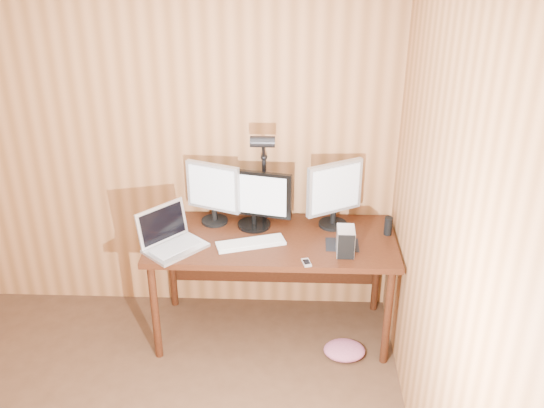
# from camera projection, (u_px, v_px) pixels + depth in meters

# --- Properties ---
(room_shell) EXTENTS (4.00, 4.00, 4.00)m
(room_shell) POSITION_uv_depth(u_px,v_px,m) (10.00, 331.00, 2.28)
(room_shell) COLOR #492E1C
(room_shell) RESTS_ON ground
(desk) EXTENTS (1.60, 0.70, 0.75)m
(desk) POSITION_uv_depth(u_px,v_px,m) (273.00, 248.00, 4.05)
(desk) COLOR #37180B
(desk) RESTS_ON floor
(monitor_center) EXTENTS (0.50, 0.22, 0.40)m
(monitor_center) POSITION_uv_depth(u_px,v_px,m) (254.00, 199.00, 3.98)
(monitor_center) COLOR black
(monitor_center) RESTS_ON desk
(monitor_left) EXTENTS (0.37, 0.18, 0.43)m
(monitor_left) POSITION_uv_depth(u_px,v_px,m) (213.00, 192.00, 4.02)
(monitor_left) COLOR black
(monitor_left) RESTS_ON desk
(monitor_right) EXTENTS (0.37, 0.23, 0.45)m
(monitor_right) POSITION_uv_depth(u_px,v_px,m) (334.00, 193.00, 3.97)
(monitor_right) COLOR black
(monitor_right) RESTS_ON desk
(laptop) EXTENTS (0.45, 0.45, 0.26)m
(laptop) POSITION_uv_depth(u_px,v_px,m) (170.00, 238.00, 3.80)
(laptop) COLOR silver
(laptop) RESTS_ON desk
(keyboard) EXTENTS (0.46, 0.26, 0.02)m
(keyboard) POSITION_uv_depth(u_px,v_px,m) (251.00, 243.00, 3.85)
(keyboard) COLOR silver
(keyboard) RESTS_ON desk
(mousepad) EXTENTS (0.21, 0.18, 0.00)m
(mousepad) POSITION_uv_depth(u_px,v_px,m) (342.00, 245.00, 3.85)
(mousepad) COLOR black
(mousepad) RESTS_ON desk
(mouse) EXTENTS (0.08, 0.12, 0.04)m
(mouse) POSITION_uv_depth(u_px,v_px,m) (342.00, 242.00, 3.84)
(mouse) COLOR black
(mouse) RESTS_ON mousepad
(hard_drive) EXTENTS (0.11, 0.16, 0.17)m
(hard_drive) POSITION_uv_depth(u_px,v_px,m) (345.00, 241.00, 3.72)
(hard_drive) COLOR silver
(hard_drive) RESTS_ON desk
(phone) EXTENTS (0.07, 0.10, 0.01)m
(phone) POSITION_uv_depth(u_px,v_px,m) (306.00, 263.00, 3.65)
(phone) COLOR silver
(phone) RESTS_ON desk
(speaker) EXTENTS (0.05, 0.05, 0.12)m
(speaker) POSITION_uv_depth(u_px,v_px,m) (388.00, 226.00, 3.94)
(speaker) COLOR black
(speaker) RESTS_ON desk
(desk_lamp) EXTENTS (0.16, 0.22, 0.68)m
(desk_lamp) POSITION_uv_depth(u_px,v_px,m) (263.00, 164.00, 3.94)
(desk_lamp) COLOR black
(desk_lamp) RESTS_ON desk
(fabric_pile) EXTENTS (0.30, 0.26, 0.09)m
(fabric_pile) POSITION_uv_depth(u_px,v_px,m) (344.00, 350.00, 4.01)
(fabric_pile) COLOR #B45776
(fabric_pile) RESTS_ON floor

